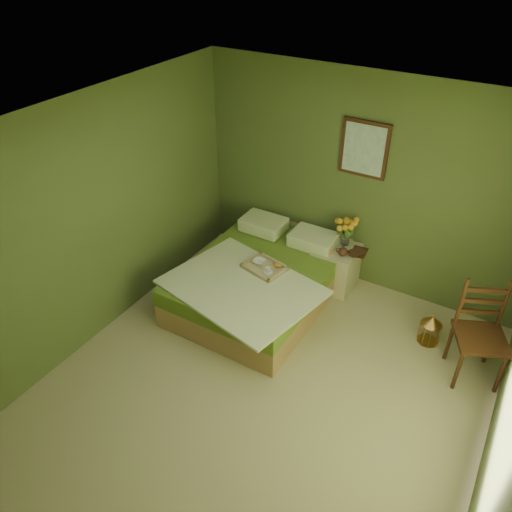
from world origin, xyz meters
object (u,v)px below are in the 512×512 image
Objects in this scene: bed at (262,276)px; nightstand at (336,261)px; chair at (485,326)px; birdcage at (430,330)px.

bed is 2.33× the size of nightstand.
bed reaches higher than nightstand.
chair is 0.67m from birdcage.
bed is at bearing -133.07° from nightstand.
nightstand is (0.65, 0.70, 0.04)m from bed.
nightstand is 0.93× the size of chair.
chair is at bearing 2.21° from bed.
bed is 1.98m from birdcage.
birdcage is (-0.49, 0.18, -0.42)m from chair.
chair reaches higher than birdcage.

